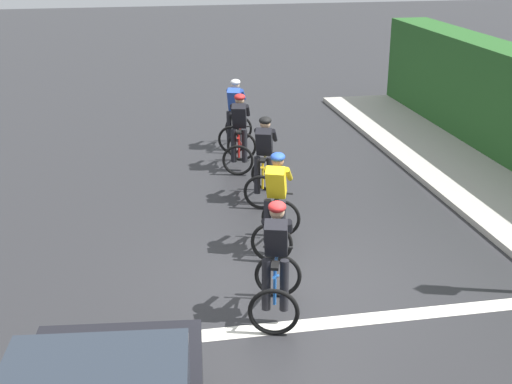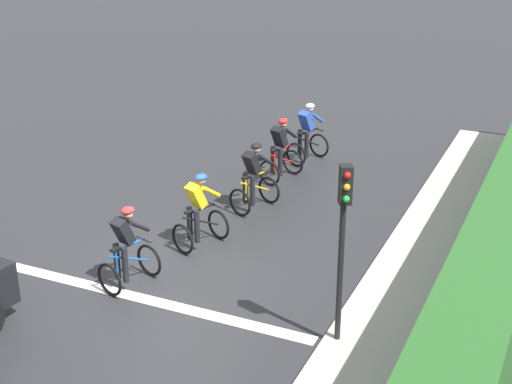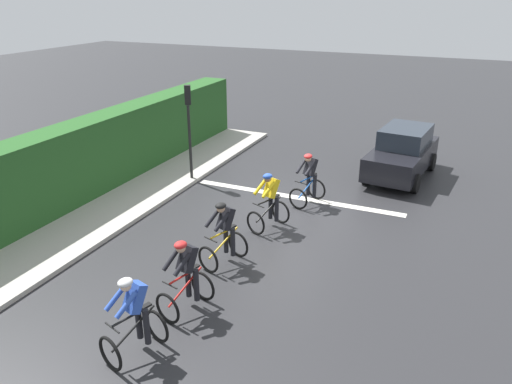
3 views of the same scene
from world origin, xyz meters
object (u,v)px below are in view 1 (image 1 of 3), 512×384
Objects in this scene: cyclist_trailing at (276,264)px; cyclist_fourth at (276,205)px; cyclist_mid at (264,162)px; cyclist_lead at (235,116)px; cyclist_second at (240,134)px.

cyclist_fourth is at bearing 77.51° from cyclist_trailing.
cyclist_mid and cyclist_fourth have the same top height.
cyclist_lead and cyclist_fourth have the same top height.
cyclist_second is 1.00× the size of cyclist_trailing.
cyclist_second is 6.35m from cyclist_trailing.
cyclist_second is 1.00× the size of cyclist_fourth.
cyclist_second and cyclist_fourth have the same top height.
cyclist_lead is 7.90m from cyclist_trailing.
cyclist_second and cyclist_mid have the same top height.
cyclist_lead is 5.79m from cyclist_fourth.
cyclist_lead is 1.00× the size of cyclist_trailing.
cyclist_trailing is (-0.46, -2.08, 0.00)m from cyclist_fourth.
cyclist_mid is 2.26m from cyclist_fourth.
cyclist_trailing is (-0.57, -6.33, 0.00)m from cyclist_second.
cyclist_lead is at bearing 87.43° from cyclist_fourth.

